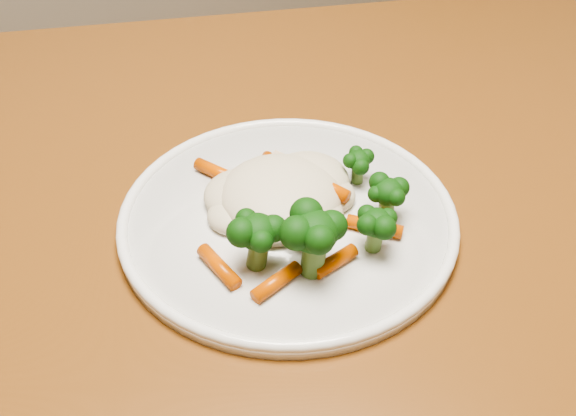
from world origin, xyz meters
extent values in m
cube|color=brown|center=(0.12, 0.15, 0.73)|extent=(1.46, 1.17, 0.04)
cube|color=brown|center=(0.78, 0.33, 0.35)|extent=(0.07, 0.07, 0.71)
cylinder|color=white|center=(0.22, 0.12, 0.76)|extent=(0.29, 0.29, 0.01)
ellipsoid|color=beige|center=(0.22, 0.13, 0.79)|extent=(0.13, 0.11, 0.05)
ellipsoid|color=black|center=(0.17, 0.08, 0.78)|extent=(0.05, 0.05, 0.05)
ellipsoid|color=black|center=(0.21, 0.05, 0.79)|extent=(0.06, 0.06, 0.05)
ellipsoid|color=black|center=(0.26, 0.05, 0.78)|extent=(0.04, 0.04, 0.04)
ellipsoid|color=black|center=(0.29, 0.08, 0.78)|extent=(0.04, 0.04, 0.04)
ellipsoid|color=black|center=(0.30, 0.13, 0.78)|extent=(0.03, 0.03, 0.03)
cylinder|color=#DC5905|center=(0.18, 0.20, 0.77)|extent=(0.03, 0.05, 0.01)
cylinder|color=#DC5905|center=(0.22, 0.19, 0.77)|extent=(0.03, 0.03, 0.01)
cylinder|color=#DC5905|center=(0.27, 0.16, 0.77)|extent=(0.04, 0.04, 0.01)
cylinder|color=#DC5905|center=(0.14, 0.08, 0.77)|extent=(0.02, 0.05, 0.01)
cylinder|color=#DC5905|center=(0.17, 0.05, 0.77)|extent=(0.05, 0.03, 0.01)
cylinder|color=#DC5905|center=(0.22, 0.05, 0.77)|extent=(0.04, 0.02, 0.01)
cylinder|color=#DC5905|center=(0.27, 0.07, 0.77)|extent=(0.04, 0.04, 0.01)
cylinder|color=#DC5905|center=(0.25, 0.12, 0.78)|extent=(0.03, 0.05, 0.01)
cylinder|color=#DC5905|center=(0.20, 0.15, 0.78)|extent=(0.03, 0.04, 0.01)
ellipsoid|color=brown|center=(0.23, 0.14, 0.78)|extent=(0.02, 0.02, 0.02)
ellipsoid|color=brown|center=(0.25, 0.12, 0.78)|extent=(0.02, 0.02, 0.02)
ellipsoid|color=brown|center=(0.20, 0.13, 0.78)|extent=(0.02, 0.02, 0.02)
ellipsoid|color=brown|center=(0.21, 0.09, 0.78)|extent=(0.02, 0.02, 0.02)
cube|color=#D6B58F|center=(0.20, 0.17, 0.78)|extent=(0.02, 0.01, 0.01)
cube|color=#D6B58F|center=(0.24, 0.17, 0.78)|extent=(0.02, 0.02, 0.01)
camera|label=1|loc=(0.01, -0.30, 1.18)|focal=45.00mm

